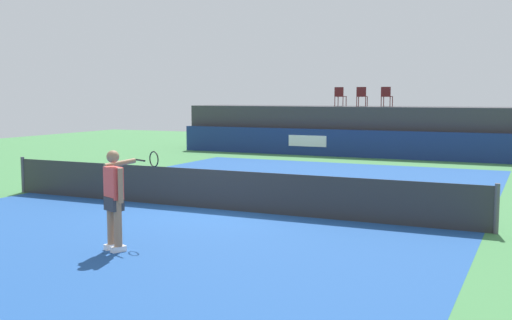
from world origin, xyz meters
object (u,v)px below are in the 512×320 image
Objects in this scene: net_post_near at (23,175)px; tennis_player at (115,196)px; spectator_chair_left at (362,96)px; spectator_chair_center at (386,96)px; net_post_far at (497,209)px; spectator_chair_far_left at (340,96)px; tennis_ball at (150,173)px.

tennis_player reaches higher than net_post_near.
tennis_player is (0.86, -19.24, -1.73)m from spectator_chair_left.
net_post_far is at bearing -69.28° from spectator_chair_center.
net_post_near is 0.56× the size of tennis_player.
spectator_chair_far_left is 0.50× the size of tennis_player.
tennis_player is 10.58m from tennis_ball.
net_post_near is at bearing -114.13° from spectator_chair_center.
spectator_chair_center is at bearing 89.14° from tennis_player.
net_post_near is at bearing -110.35° from spectator_chair_left.
tennis_ball is (-4.64, -10.24, -2.66)m from spectator_chair_left.
spectator_chair_far_left is at bearing 174.53° from spectator_chair_left.
tennis_player is at bearing -144.85° from net_post_far.
spectator_chair_far_left and spectator_chair_left have the same top height.
spectator_chair_left is at bearing 65.62° from tennis_ball.
spectator_chair_far_left is 1.00× the size of spectator_chair_center.
spectator_chair_center is 16.59m from net_post_near.
tennis_ball is at bearing -114.38° from spectator_chair_left.
spectator_chair_left is 19.34m from tennis_player.
net_post_near is (-6.72, -15.01, -2.19)m from spectator_chair_center.
spectator_chair_center is 12.04m from tennis_ball.
spectator_chair_left reaches higher than net_post_far.
net_post_near is 14.71× the size of tennis_ball.
spectator_chair_left is at bearing 69.65° from net_post_near.
tennis_player reaches higher than tennis_ball.
spectator_chair_center reaches higher than tennis_player.
spectator_chair_left reaches higher than net_post_near.
spectator_chair_far_left reaches higher than tennis_player.
spectator_chair_far_left is 1.00× the size of spectator_chair_left.
spectator_chair_far_left is 17.21m from net_post_far.
tennis_ball is (-5.79, -10.21, -2.66)m from spectator_chair_center.
net_post_near is 1.00× the size of net_post_far.
spectator_chair_center is at bearing -3.43° from spectator_chair_far_left.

